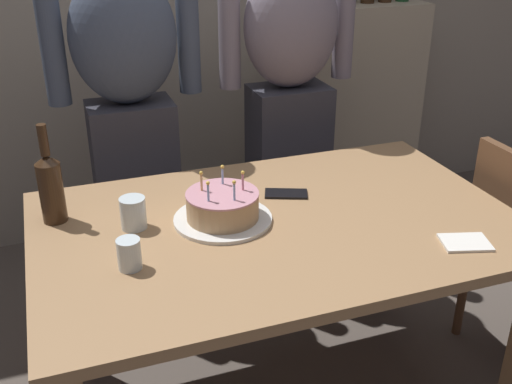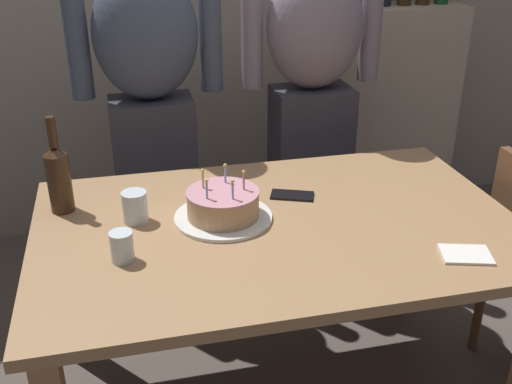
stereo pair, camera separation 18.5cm
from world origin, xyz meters
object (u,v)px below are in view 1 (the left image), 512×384
person_man_bearded (130,114)px  cell_phone (286,194)px  birthday_cake (223,208)px  water_glass_far (133,213)px  water_glass_near (129,254)px  wine_bottle (51,186)px  person_woman_cardigan (289,97)px  napkin_stack (465,242)px

person_man_bearded → cell_phone: bearing=122.6°
birthday_cake → water_glass_far: 0.27m
birthday_cake → water_glass_near: 0.36m
birthday_cake → wine_bottle: bearing=160.0°
person_woman_cardigan → wine_bottle: bearing=29.2°
water_glass_far → napkin_stack: size_ratio=0.72×
birthday_cake → person_woman_cardigan: 0.93m
person_woman_cardigan → water_glass_near: bearing=47.5°
water_glass_far → person_woman_cardigan: (0.80, 0.70, 0.08)m
water_glass_far → napkin_stack: bearing=-25.4°
napkin_stack → water_glass_near: bearing=168.0°
cell_phone → napkin_stack: 0.61m
wine_bottle → cell_phone: bearing=-5.5°
water_glass_near → napkin_stack: bearing=-12.0°
wine_bottle → water_glass_near: bearing=-63.5°
birthday_cake → cell_phone: 0.28m
water_glass_far → person_man_bearded: 0.72m
birthday_cake → person_man_bearded: 0.78m
birthday_cake → water_glass_near: (-0.32, -0.18, -0.00)m
napkin_stack → person_woman_cardigan: (-0.09, 1.13, 0.13)m
water_glass_near → wine_bottle: bearing=116.5°
person_man_bearded → person_woman_cardigan: (0.69, 0.00, 0.00)m
person_man_bearded → person_woman_cardigan: size_ratio=1.00×
water_glass_near → wine_bottle: size_ratio=0.28×
birthday_cake → person_man_bearded: person_man_bearded is taller
birthday_cake → napkin_stack: size_ratio=2.24×
water_glass_near → napkin_stack: water_glass_near is taller
birthday_cake → person_woman_cardigan: bearing=54.6°
water_glass_near → person_woman_cardigan: size_ratio=0.05×
water_glass_near → wine_bottle: wine_bottle is taller
water_glass_near → wine_bottle: 0.40m
napkin_stack → cell_phone: bearing=127.5°
wine_bottle → napkin_stack: (1.12, -0.55, -0.12)m
person_man_bearded → birthday_cake: bearing=101.7°
wine_bottle → cell_phone: (0.75, -0.07, -0.12)m
birthday_cake → person_woman_cardigan: (0.54, 0.75, 0.09)m
wine_bottle → person_woman_cardigan: (1.03, 0.57, 0.01)m
birthday_cake → person_man_bearded: size_ratio=0.19×
water_glass_near → cell_phone: water_glass_near is taller
water_glass_far → napkin_stack: (0.89, -0.43, -0.05)m
wine_bottle → cell_phone: wine_bottle is taller
birthday_cake → cell_phone: size_ratio=2.14×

